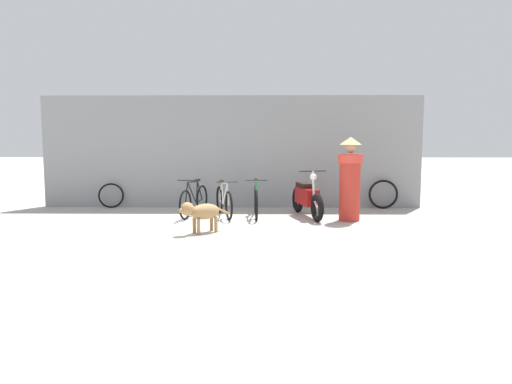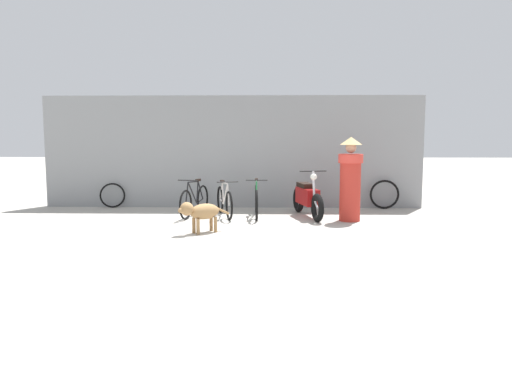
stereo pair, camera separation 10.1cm
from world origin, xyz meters
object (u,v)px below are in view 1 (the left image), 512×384
at_px(person_in_robes, 350,178).
at_px(spare_tire_left, 383,194).
at_px(motorcycle, 307,198).
at_px(stray_dog, 201,212).
at_px(bicycle_2, 256,201).
at_px(bicycle_0, 194,201).
at_px(spare_tire_right, 111,196).
at_px(bicycle_1, 224,201).

height_order(person_in_robes, spare_tire_left, person_in_robes).
height_order(motorcycle, stray_dog, motorcycle).
distance_m(stray_dog, spare_tire_left, 5.05).
xyz_separation_m(bicycle_2, stray_dog, (-0.96, -1.88, 0.05)).
bearing_deg(motorcycle, spare_tire_left, 108.35).
xyz_separation_m(stray_dog, person_in_robes, (2.91, 1.39, 0.50)).
relative_size(motorcycle, spare_tire_left, 2.69).
height_order(bicycle_0, bicycle_2, bicycle_2).
bearing_deg(motorcycle, stray_dog, -61.67).
bearing_deg(bicycle_0, person_in_robes, 94.74).
relative_size(motorcycle, person_in_robes, 1.09).
height_order(motorcycle, spare_tire_right, motorcycle).
distance_m(person_in_robes, spare_tire_left, 2.08).
xyz_separation_m(motorcycle, spare_tire_left, (1.94, 1.21, -0.06)).
xyz_separation_m(bicycle_2, person_in_robes, (1.95, -0.49, 0.54)).
xyz_separation_m(person_in_robes, spare_tire_left, (1.10, 1.68, -0.54)).
bearing_deg(person_in_robes, motorcycle, -64.55).
bearing_deg(bicycle_0, bicycle_2, 102.66).
xyz_separation_m(bicycle_0, stray_dog, (0.40, -1.90, 0.05)).
bearing_deg(stray_dog, bicycle_2, -154.14).
xyz_separation_m(motorcycle, person_in_robes, (0.84, -0.47, 0.48)).
xyz_separation_m(bicycle_1, spare_tire_right, (-2.85, 1.20, -0.03)).
height_order(person_in_robes, spare_tire_right, person_in_robes).
xyz_separation_m(stray_dog, spare_tire_right, (-2.59, 3.08, -0.09)).
distance_m(bicycle_1, person_in_robes, 2.75).
bearing_deg(spare_tire_left, bicycle_0, -165.11).
xyz_separation_m(bicycle_1, bicycle_2, (0.70, -0.00, 0.01)).
height_order(bicycle_0, person_in_robes, person_in_robes).
distance_m(person_in_robes, spare_tire_right, 5.79).
bearing_deg(bicycle_0, spare_tire_right, -104.89).
bearing_deg(spare_tire_right, bicycle_0, -28.36).
bearing_deg(bicycle_0, stray_dog, 25.29).
bearing_deg(bicycle_2, bicycle_0, -92.88).
relative_size(bicycle_1, bicycle_2, 0.93).
bearing_deg(spare_tire_left, stray_dog, -142.56).
bearing_deg(stray_dog, person_in_robes, 168.47).
relative_size(bicycle_2, person_in_robes, 0.98).
height_order(bicycle_2, person_in_robes, person_in_robes).
xyz_separation_m(bicycle_2, spare_tire_right, (-3.55, 1.20, -0.04)).
height_order(stray_dog, spare_tire_right, spare_tire_right).
height_order(bicycle_2, motorcycle, motorcycle).
relative_size(person_in_robes, spare_tire_left, 2.46).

